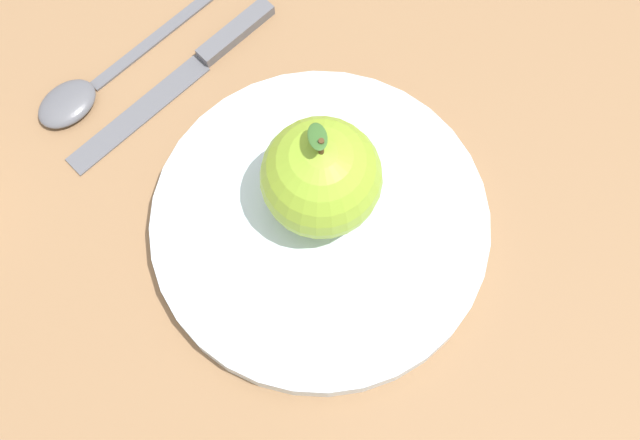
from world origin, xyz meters
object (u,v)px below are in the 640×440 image
knife (192,68)px  apple (324,183)px  dinner_plate (320,225)px  spoon (88,88)px

knife → apple: bearing=-164.7°
dinner_plate → spoon: (0.18, 0.11, -0.01)m
dinner_plate → apple: bearing=-38.2°
apple → spoon: size_ratio=0.57×
apple → knife: 0.17m
spoon → knife: bearing=-102.1°
knife → dinner_plate: bearing=-168.0°
apple → knife: size_ratio=0.51×
apple → spoon: bearing=35.6°
spoon → dinner_plate: bearing=-147.5°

